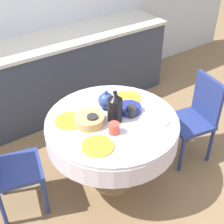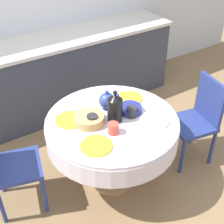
# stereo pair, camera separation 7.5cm
# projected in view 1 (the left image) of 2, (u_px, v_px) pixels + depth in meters

# --- Properties ---
(ground_plane) EXTENTS (12.00, 12.00, 0.00)m
(ground_plane) POSITION_uv_depth(u_px,v_px,m) (112.00, 179.00, 3.08)
(ground_plane) COLOR #8E704C
(wall_back) EXTENTS (7.00, 0.05, 2.60)m
(wall_back) POSITION_uv_depth(u_px,v_px,m) (23.00, 2.00, 3.48)
(wall_back) COLOR silver
(wall_back) RESTS_ON ground_plane
(kitchen_counter) EXTENTS (3.24, 0.64, 0.95)m
(kitchen_counter) POSITION_uv_depth(u_px,v_px,m) (45.00, 79.00, 3.73)
(kitchen_counter) COLOR #383D4C
(kitchen_counter) RESTS_ON ground_plane
(dining_table) EXTENTS (1.15, 1.15, 0.73)m
(dining_table) POSITION_uv_depth(u_px,v_px,m) (112.00, 131.00, 2.73)
(dining_table) COLOR tan
(dining_table) RESTS_ON ground_plane
(chair_left) EXTENTS (0.47, 0.47, 0.90)m
(chair_left) POSITION_uv_depth(u_px,v_px,m) (196.00, 115.00, 3.09)
(chair_left) COLOR navy
(chair_left) RESTS_ON ground_plane
(chair_right) EXTENTS (0.49, 0.49, 0.90)m
(chair_right) POSITION_uv_depth(u_px,v_px,m) (6.00, 166.00, 2.53)
(chair_right) COLOR navy
(chair_right) RESTS_ON ground_plane
(plate_near_left) EXTENTS (0.25, 0.25, 0.01)m
(plate_near_left) POSITION_uv_depth(u_px,v_px,m) (98.00, 146.00, 2.37)
(plate_near_left) COLOR yellow
(plate_near_left) RESTS_ON dining_table
(cup_near_left) EXTENTS (0.09, 0.09, 0.09)m
(cup_near_left) POSITION_uv_depth(u_px,v_px,m) (114.00, 128.00, 2.48)
(cup_near_left) COLOR #CC4C3D
(cup_near_left) RESTS_ON dining_table
(plate_near_right) EXTENTS (0.25, 0.25, 0.01)m
(plate_near_right) POSITION_uv_depth(u_px,v_px,m) (154.00, 120.00, 2.64)
(plate_near_right) COLOR white
(plate_near_right) RESTS_ON dining_table
(cup_near_right) EXTENTS (0.09, 0.09, 0.09)m
(cup_near_right) POSITION_uv_depth(u_px,v_px,m) (131.00, 111.00, 2.67)
(cup_near_right) COLOR #28282D
(cup_near_right) RESTS_ON dining_table
(plate_far_left) EXTENTS (0.25, 0.25, 0.01)m
(plate_far_left) POSITION_uv_depth(u_px,v_px,m) (69.00, 121.00, 2.63)
(plate_far_left) COLOR yellow
(plate_far_left) RESTS_ON dining_table
(cup_far_left) EXTENTS (0.09, 0.09, 0.09)m
(cup_far_left) POSITION_uv_depth(u_px,v_px,m) (93.00, 120.00, 2.57)
(cup_far_left) COLOR #28282D
(cup_far_left) RESTS_ON dining_table
(plate_far_right) EXTENTS (0.25, 0.25, 0.01)m
(plate_far_right) POSITION_uv_depth(u_px,v_px,m) (128.00, 98.00, 2.91)
(plate_far_right) COLOR yellow
(plate_far_right) RESTS_ON dining_table
(cup_far_right) EXTENTS (0.09, 0.09, 0.09)m
(cup_far_right) POSITION_uv_depth(u_px,v_px,m) (114.00, 104.00, 2.77)
(cup_far_right) COLOR #DBB766
(cup_far_right) RESTS_ON dining_table
(coffee_carafe) EXTENTS (0.13, 0.13, 0.29)m
(coffee_carafe) POSITION_uv_depth(u_px,v_px,m) (115.00, 108.00, 2.58)
(coffee_carafe) COLOR black
(coffee_carafe) RESTS_ON dining_table
(teapot) EXTENTS (0.20, 0.15, 0.19)m
(teapot) POSITION_uv_depth(u_px,v_px,m) (106.00, 101.00, 2.74)
(teapot) COLOR #33478E
(teapot) RESTS_ON dining_table
(bread_basket) EXTENTS (0.26, 0.26, 0.07)m
(bread_basket) POSITION_uv_depth(u_px,v_px,m) (89.00, 120.00, 2.59)
(bread_basket) COLOR tan
(bread_basket) RESTS_ON dining_table
(fruit_bowl) EXTENTS (0.21, 0.21, 0.05)m
(fruit_bowl) POSITION_uv_depth(u_px,v_px,m) (129.00, 109.00, 2.74)
(fruit_bowl) COLOR navy
(fruit_bowl) RESTS_ON dining_table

